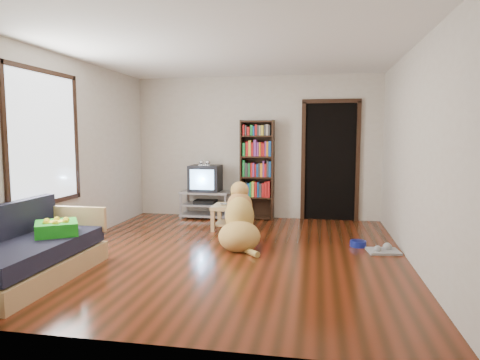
% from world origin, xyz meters
% --- Properties ---
extents(ground, '(5.00, 5.00, 0.00)m').
position_xyz_m(ground, '(0.00, 0.00, 0.00)').
color(ground, '#5C210F').
rests_on(ground, ground).
extents(ceiling, '(5.00, 5.00, 0.00)m').
position_xyz_m(ceiling, '(0.00, 0.00, 2.60)').
color(ceiling, white).
rests_on(ceiling, ground).
extents(wall_back, '(4.50, 0.00, 4.50)m').
position_xyz_m(wall_back, '(0.00, 2.50, 1.30)').
color(wall_back, beige).
rests_on(wall_back, ground).
extents(wall_front, '(4.50, 0.00, 4.50)m').
position_xyz_m(wall_front, '(0.00, -2.50, 1.30)').
color(wall_front, beige).
rests_on(wall_front, ground).
extents(wall_left, '(0.00, 5.00, 5.00)m').
position_xyz_m(wall_left, '(-2.25, 0.00, 1.30)').
color(wall_left, beige).
rests_on(wall_left, ground).
extents(wall_right, '(0.00, 5.00, 5.00)m').
position_xyz_m(wall_right, '(2.25, 0.00, 1.30)').
color(wall_right, beige).
rests_on(wall_right, ground).
extents(green_cushion, '(0.61, 0.61, 0.15)m').
position_xyz_m(green_cushion, '(-1.75, -1.06, 0.49)').
color(green_cushion, green).
rests_on(green_cushion, sofa).
extents(laptop, '(0.36, 0.30, 0.02)m').
position_xyz_m(laptop, '(-0.26, 1.37, 0.41)').
color(laptop, silver).
rests_on(laptop, coffee_table).
extents(dog_bowl, '(0.22, 0.22, 0.08)m').
position_xyz_m(dog_bowl, '(1.70, 0.64, 0.04)').
color(dog_bowl, navy).
rests_on(dog_bowl, ground).
extents(grey_rag, '(0.44, 0.37, 0.03)m').
position_xyz_m(grey_rag, '(2.00, 0.39, 0.01)').
color(grey_rag, gray).
rests_on(grey_rag, ground).
extents(window, '(0.03, 1.46, 1.70)m').
position_xyz_m(window, '(-2.23, -0.50, 1.50)').
color(window, white).
rests_on(window, wall_left).
extents(doorway, '(1.03, 0.05, 2.19)m').
position_xyz_m(doorway, '(1.35, 2.48, 1.12)').
color(doorway, black).
rests_on(doorway, wall_back).
extents(tv_stand, '(0.90, 0.45, 0.50)m').
position_xyz_m(tv_stand, '(-0.90, 2.25, 0.27)').
color(tv_stand, '#99999E').
rests_on(tv_stand, ground).
extents(crt_tv, '(0.55, 0.52, 0.58)m').
position_xyz_m(crt_tv, '(-0.90, 2.27, 0.74)').
color(crt_tv, black).
rests_on(crt_tv, tv_stand).
extents(bookshelf, '(0.60, 0.30, 1.80)m').
position_xyz_m(bookshelf, '(0.05, 2.34, 1.00)').
color(bookshelf, black).
rests_on(bookshelf, ground).
extents(sofa, '(0.80, 1.80, 0.80)m').
position_xyz_m(sofa, '(-1.87, -1.38, 0.26)').
color(sofa, tan).
rests_on(sofa, ground).
extents(coffee_table, '(0.55, 0.55, 0.40)m').
position_xyz_m(coffee_table, '(-0.26, 1.40, 0.28)').
color(coffee_table, '#DAB86F').
rests_on(coffee_table, ground).
extents(dog, '(0.66, 1.05, 0.91)m').
position_xyz_m(dog, '(0.08, 0.37, 0.33)').
color(dog, tan).
rests_on(dog, ground).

